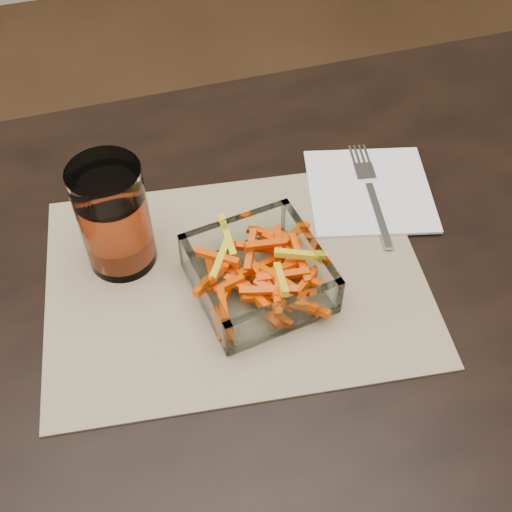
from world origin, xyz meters
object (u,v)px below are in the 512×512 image
object	(u,v)px
glass_bowl	(259,276)
dining_table	(217,367)
tumbler	(115,220)
fork	(370,190)

from	to	relation	value
glass_bowl	dining_table	bearing A→B (deg)	-149.58
dining_table	tumbler	size ratio (longest dim) A/B	11.08
dining_table	fork	size ratio (longest dim) A/B	8.25
tumbler	fork	distance (m)	0.34
dining_table	tumbler	xyz separation A→B (m)	(-0.08, 0.13, 0.16)
dining_table	fork	distance (m)	0.31
tumbler	glass_bowl	bearing A→B (deg)	-32.62
glass_bowl	fork	bearing A→B (deg)	30.10
tumbler	fork	size ratio (longest dim) A/B	0.74
dining_table	fork	xyz separation A→B (m)	(0.25, 0.15, 0.10)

